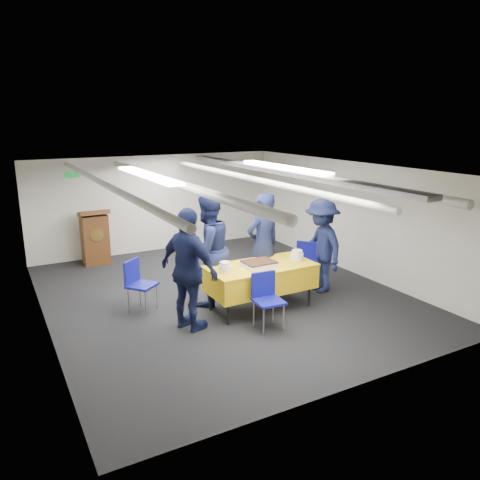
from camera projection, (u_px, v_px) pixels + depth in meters
name	position (u px, v px, depth m)	size (l,w,h in m)	color
ground	(222.00, 294.00, 8.61)	(7.00, 7.00, 0.00)	black
room_shell	(216.00, 194.00, 8.54)	(6.00, 7.00, 2.30)	silver
serving_table	(261.00, 277.00, 7.85)	(1.81, 0.89, 0.77)	black
sheet_cake	(259.00, 264.00, 7.73)	(0.54, 0.42, 0.09)	white
plate_stack_left	(225.00, 267.00, 7.42)	(0.21, 0.21, 0.17)	white
plate_stack_right	(297.00, 255.00, 8.06)	(0.22, 0.22, 0.18)	white
podium	(95.00, 237.00, 10.29)	(0.62, 0.53, 1.25)	brown
chair_near	(266.00, 295.00, 7.15)	(0.45, 0.45, 0.87)	gray
chair_right	(306.00, 260.00, 8.89)	(0.59, 0.59, 0.87)	gray
chair_left	(138.00, 280.00, 7.79)	(0.59, 0.59, 0.87)	gray
sailor_a	(263.00, 245.00, 8.35)	(0.69, 0.45, 1.90)	black
sailor_b	(208.00, 250.00, 7.96)	(0.95, 0.74, 1.95)	black
sailor_c	(189.00, 270.00, 6.98)	(1.11, 0.46, 1.89)	black
sailor_d	(321.00, 246.00, 8.60)	(1.12, 0.64, 1.74)	black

